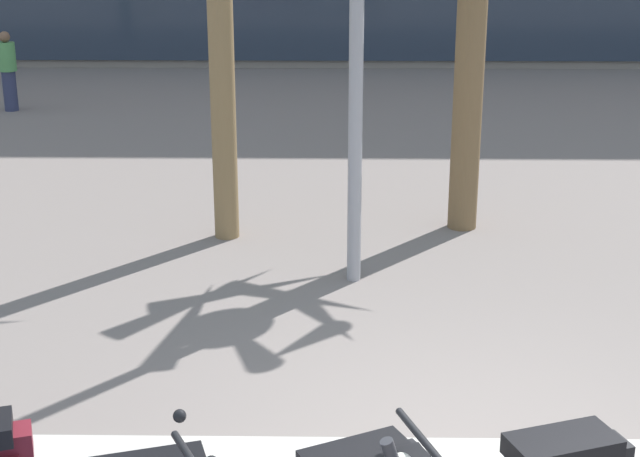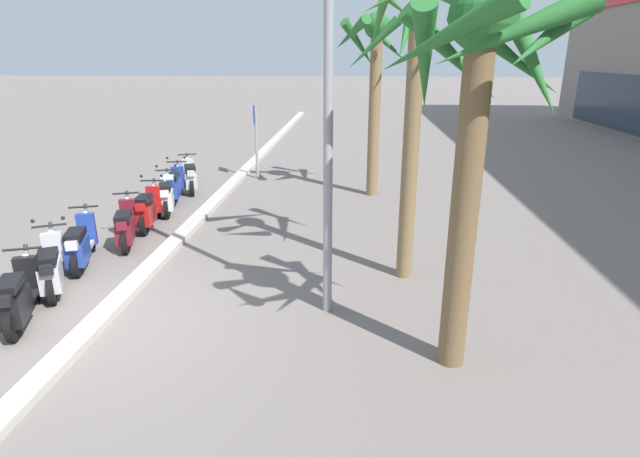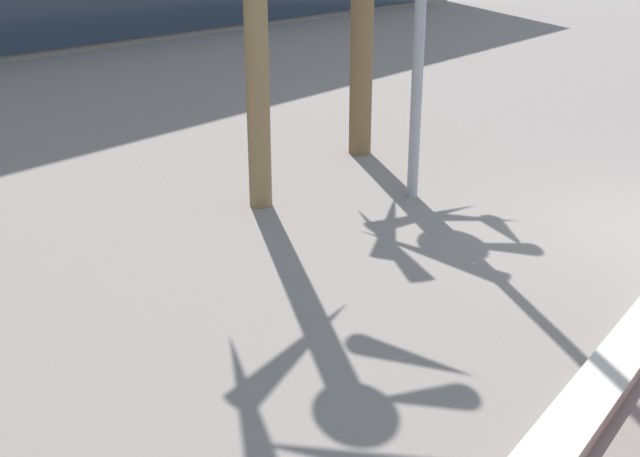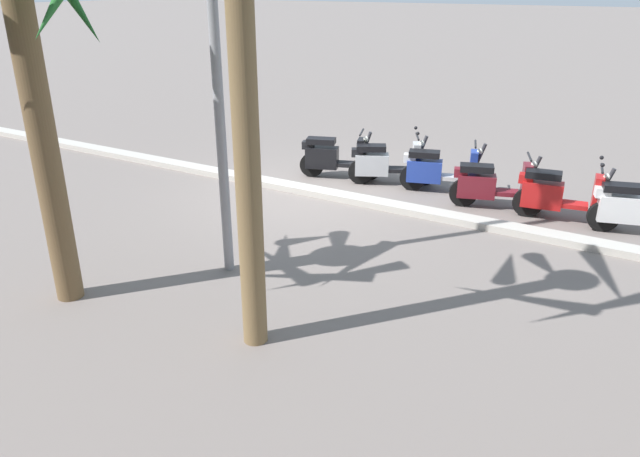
# 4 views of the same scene
# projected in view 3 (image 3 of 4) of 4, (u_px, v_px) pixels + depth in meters

# --- Properties ---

